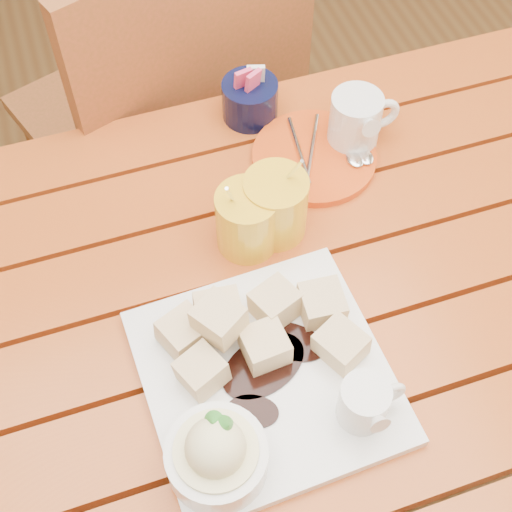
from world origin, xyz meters
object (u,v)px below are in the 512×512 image
object	(u,v)px
dessert_plate	(256,388)
chair_far	(172,117)
table	(269,347)
coffee_mug_right	(249,219)
orange_saucer	(315,157)
coffee_mug_left	(273,206)

from	to	relation	value
dessert_plate	chair_far	xyz separation A→B (m)	(0.06, 0.69, -0.24)
table	coffee_mug_right	xyz separation A→B (m)	(0.01, 0.11, 0.16)
dessert_plate	chair_far	distance (m)	0.74
coffee_mug_right	dessert_plate	bearing A→B (deg)	-95.31
dessert_plate	orange_saucer	world-z (taller)	dessert_plate
dessert_plate	coffee_mug_right	xyz separation A→B (m)	(0.07, 0.22, 0.02)
table	coffee_mug_left	size ratio (longest dim) A/B	8.29
orange_saucer	coffee_mug_left	bearing A→B (deg)	-135.81
orange_saucer	table	bearing A→B (deg)	-123.82
table	orange_saucer	distance (m)	0.29
coffee_mug_left	coffee_mug_right	distance (m)	0.04
coffee_mug_left	chair_far	world-z (taller)	chair_far
coffee_mug_left	coffee_mug_right	size ratio (longest dim) A/B	1.04
table	chair_far	world-z (taller)	chair_far
table	dessert_plate	bearing A→B (deg)	-117.27
coffee_mug_left	coffee_mug_right	world-z (taller)	coffee_mug_left
table	coffee_mug_left	xyz separation A→B (m)	(0.05, 0.12, 0.16)
orange_saucer	chair_far	bearing A→B (deg)	111.80
table	chair_far	distance (m)	0.59
dessert_plate	coffee_mug_left	size ratio (longest dim) A/B	2.04
table	chair_far	bearing A→B (deg)	89.69
chair_far	dessert_plate	bearing A→B (deg)	65.63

